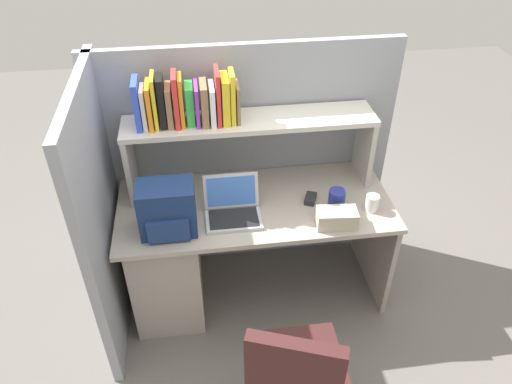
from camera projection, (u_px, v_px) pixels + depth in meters
ground_plane at (255, 288)px, 3.29m from camera, size 8.00×8.00×0.00m
desk at (192, 250)px, 3.01m from camera, size 1.60×0.70×0.73m
cubicle_partition_rear at (247, 161)px, 3.13m from camera, size 1.84×0.05×1.55m
cubicle_partition_left at (104, 215)px, 2.69m from camera, size 0.05×1.06×1.55m
overhead_hutch at (250, 134)px, 2.80m from camera, size 1.44×0.28×0.45m
reference_books_on_shelf at (188, 102)px, 2.63m from camera, size 0.56×0.18×0.30m
laptop at (233, 208)px, 2.74m from camera, size 0.31×0.26×0.22m
backpack at (167, 210)px, 2.58m from camera, size 0.30×0.23×0.29m
computer_mouse at (310, 199)px, 2.86m from camera, size 0.10×0.12×0.03m
paper_cup at (372, 203)px, 2.78m from camera, size 0.08×0.08×0.10m
tissue_box at (337, 218)px, 2.67m from camera, size 0.23×0.14×0.10m
snack_canister at (337, 200)px, 2.78m from camera, size 0.10×0.10×0.12m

